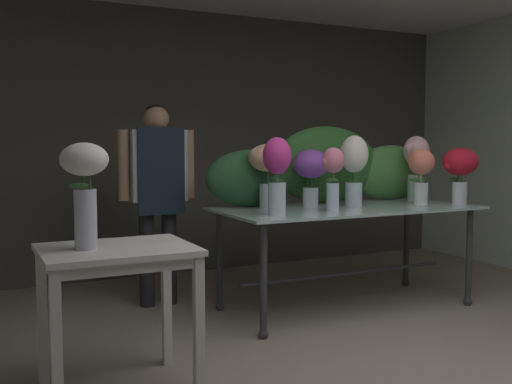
{
  "coord_description": "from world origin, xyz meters",
  "views": [
    {
      "loc": [
        -2.19,
        -2.05,
        1.31
      ],
      "look_at": [
        -0.53,
        1.33,
        1.0
      ],
      "focal_mm": 41.76,
      "sensor_mm": 36.0,
      "label": 1
    }
  ],
  "objects": [
    {
      "name": "display_table_glass",
      "position": [
        0.5,
        1.81,
        0.7
      ],
      "size": [
        2.06,
        0.95,
        0.81
      ],
      "color": "#ADCCC9",
      "rests_on": "ground"
    },
    {
      "name": "vase_blush_lilies",
      "position": [
        1.3,
        1.94,
        1.14
      ],
      "size": [
        0.26,
        0.22,
        0.56
      ],
      "color": "silver",
      "rests_on": "display_table_glass"
    },
    {
      "name": "ground_plane",
      "position": [
        0.0,
        1.84,
        0.0
      ],
      "size": [
        8.1,
        8.1,
        0.0
      ],
      "primitive_type": "plane",
      "color": "gray"
    },
    {
      "name": "vase_crimson_peonies",
      "position": [
        1.44,
        1.56,
        1.11
      ],
      "size": [
        0.29,
        0.28,
        0.46
      ],
      "color": "silver",
      "rests_on": "display_table_glass"
    },
    {
      "name": "vase_violet_anemones",
      "position": [
        0.26,
        1.96,
        1.11
      ],
      "size": [
        0.32,
        0.28,
        0.45
      ],
      "color": "silver",
      "rests_on": "display_table_glass"
    },
    {
      "name": "side_table_white",
      "position": [
        -1.49,
        1.01,
        0.67
      ],
      "size": [
        0.77,
        0.62,
        0.78
      ],
      "color": "silver",
      "rests_on": "ground"
    },
    {
      "name": "vase_peach_stock",
      "position": [
        -0.11,
        1.98,
        1.14
      ],
      "size": [
        0.3,
        0.3,
        0.49
      ],
      "color": "silver",
      "rests_on": "display_table_glass"
    },
    {
      "name": "florist",
      "position": [
        -0.81,
        2.55,
        1.0
      ],
      "size": [
        0.62,
        0.24,
        1.61
      ],
      "color": "#232328",
      "rests_on": "ground"
    },
    {
      "name": "vase_rosy_tulips",
      "position": [
        0.23,
        1.61,
        1.09
      ],
      "size": [
        0.18,
        0.17,
        0.47
      ],
      "color": "silver",
      "rests_on": "display_table_glass"
    },
    {
      "name": "foliage_backdrop",
      "position": [
        0.52,
        2.17,
        1.08
      ],
      "size": [
        2.16,
        0.27,
        0.64
      ],
      "color": "#28562D",
      "rests_on": "display_table_glass"
    },
    {
      "name": "vase_white_roses_tall",
      "position": [
        -1.65,
        1.01,
        1.11
      ],
      "size": [
        0.24,
        0.24,
        0.54
      ],
      "color": "silver",
      "rests_on": "side_table_white"
    },
    {
      "name": "vase_ivory_freesia",
      "position": [
        0.57,
        1.81,
        1.14
      ],
      "size": [
        0.22,
        0.22,
        0.56
      ],
      "color": "silver",
      "rests_on": "display_table_glass"
    },
    {
      "name": "wall_back",
      "position": [
        0.0,
        3.68,
        1.31
      ],
      "size": [
        5.93,
        0.12,
        2.62
      ],
      "primitive_type": "cube",
      "color": "#4C4742",
      "rests_on": "ground"
    },
    {
      "name": "vase_coral_hydrangea",
      "position": [
        1.12,
        1.66,
        1.09
      ],
      "size": [
        0.21,
        0.21,
        0.46
      ],
      "color": "silver",
      "rests_on": "display_table_glass"
    },
    {
      "name": "vase_magenta_carnations",
      "position": [
        -0.25,
        1.58,
        1.13
      ],
      "size": [
        0.2,
        0.2,
        0.54
      ],
      "color": "silver",
      "rests_on": "display_table_glass"
    }
  ]
}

